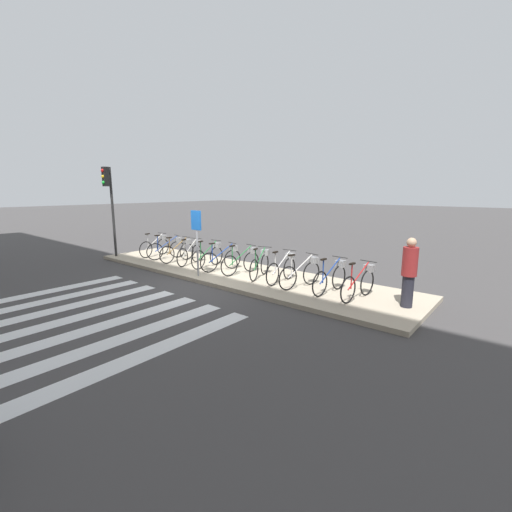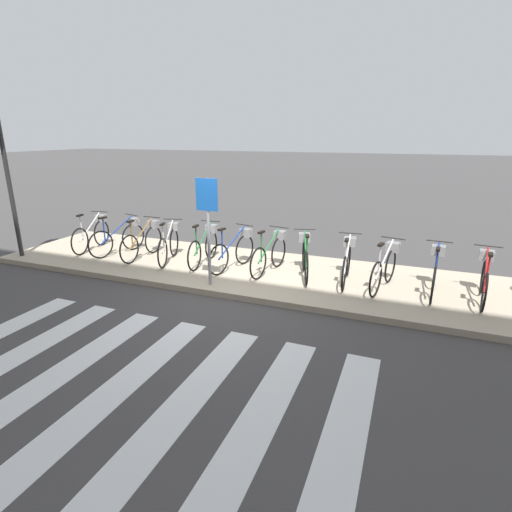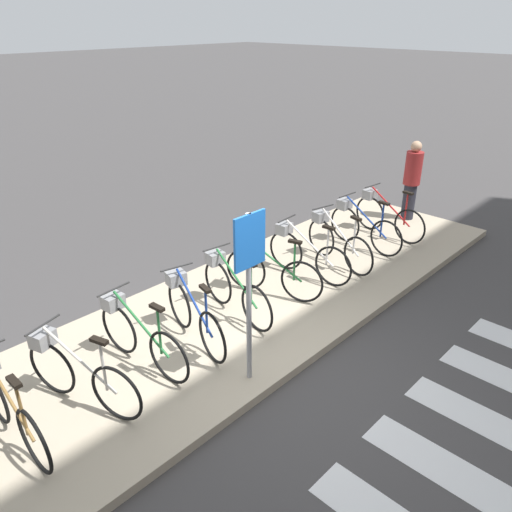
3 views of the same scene
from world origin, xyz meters
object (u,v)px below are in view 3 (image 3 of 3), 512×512
object	(u,v)px
parked_bicycle_3	(75,370)
parked_bicycle_7	(267,268)
parked_bicycle_9	(336,239)
parked_bicycle_10	(361,224)
parked_bicycle_8	(304,251)
parked_bicycle_2	(7,404)
parked_bicycle_4	(137,333)
pedestrian	(412,179)
sign_post	(249,271)
parked_bicycle_5	(191,310)
parked_bicycle_6	(232,286)
parked_bicycle_11	(386,214)

from	to	relation	value
parked_bicycle_3	parked_bicycle_7	distance (m)	3.20
parked_bicycle_9	parked_bicycle_10	bearing A→B (deg)	3.80
parked_bicycle_3	parked_bicycle_7	bearing A→B (deg)	2.25
parked_bicycle_8	parked_bicycle_2	bearing A→B (deg)	-178.78
parked_bicycle_10	parked_bicycle_4	bearing A→B (deg)	179.54
pedestrian	sign_post	size ratio (longest dim) A/B	0.79
parked_bicycle_5	parked_bicycle_10	xyz separation A→B (m)	(4.03, 0.04, 0.00)
parked_bicycle_6	sign_post	xyz separation A→B (m)	(-0.85, -1.18, 0.98)
parked_bicycle_7	parked_bicycle_3	bearing A→B (deg)	-177.75
pedestrian	parked_bicycle_2	bearing A→B (deg)	-179.10
parked_bicycle_3	parked_bicycle_6	distance (m)	2.45
parked_bicycle_6	parked_bicycle_8	bearing A→B (deg)	-0.14
parked_bicycle_8	pedestrian	size ratio (longest dim) A/B	0.98
parked_bicycle_6	parked_bicycle_10	distance (m)	3.22
parked_bicycle_3	parked_bicycle_7	size ratio (longest dim) A/B	1.01
parked_bicycle_2	parked_bicycle_6	world-z (taller)	same
parked_bicycle_3	parked_bicycle_5	bearing A→B (deg)	1.35
parked_bicycle_6	parked_bicycle_5	bearing A→B (deg)	-174.54
parked_bicycle_7	parked_bicycle_10	xyz separation A→B (m)	(2.47, -0.05, 0.00)
parked_bicycle_4	parked_bicycle_9	xyz separation A→B (m)	(3.93, -0.10, 0.00)
parked_bicycle_6	parked_bicycle_4	bearing A→B (deg)	-179.92
parked_bicycle_5	parked_bicycle_6	world-z (taller)	same
parked_bicycle_5	parked_bicycle_8	distance (m)	2.42
sign_post	parked_bicycle_8	bearing A→B (deg)	25.50
parked_bicycle_9	parked_bicycle_3	bearing A→B (deg)	-179.80
parked_bicycle_2	parked_bicycle_7	xyz separation A→B (m)	(3.91, 0.12, 0.00)
parked_bicycle_11	parked_bicycle_10	bearing A→B (deg)	177.69
parked_bicycle_7	parked_bicycle_8	world-z (taller)	same
parked_bicycle_2	parked_bicycle_4	xyz separation A→B (m)	(1.58, 0.10, 0.00)
parked_bicycle_8	parked_bicycle_10	size ratio (longest dim) A/B	1.00
parked_bicycle_4	parked_bicycle_11	xyz separation A→B (m)	(5.60, -0.07, 0.00)
parked_bicycle_4	parked_bicycle_7	distance (m)	2.33
parked_bicycle_11	parked_bicycle_8	bearing A→B (deg)	178.35
parked_bicycle_8	parked_bicycle_10	bearing A→B (deg)	-1.32
parked_bicycle_8	parked_bicycle_9	xyz separation A→B (m)	(0.73, -0.10, 0.00)
parked_bicycle_9	parked_bicycle_11	size ratio (longest dim) A/B	0.98
parked_bicycle_5	parked_bicycle_6	xyz separation A→B (m)	(0.81, 0.08, 0.00)
parked_bicycle_3	parked_bicycle_5	world-z (taller)	same
parked_bicycle_3	parked_bicycle_4	xyz separation A→B (m)	(0.86, 0.11, 0.00)
parked_bicycle_6	parked_bicycle_11	world-z (taller)	same
parked_bicycle_9	parked_bicycle_6	bearing A→B (deg)	177.57
parked_bicycle_3	parked_bicycle_4	bearing A→B (deg)	7.52
parked_bicycle_2	parked_bicycle_11	world-z (taller)	same
parked_bicycle_2	parked_bicycle_6	xyz separation A→B (m)	(3.17, 0.11, 0.00)
sign_post	parked_bicycle_11	bearing A→B (deg)	12.78
parked_bicycle_2	sign_post	size ratio (longest dim) A/B	0.77
parked_bicycle_11	sign_post	xyz separation A→B (m)	(-4.87, -1.10, 0.98)
parked_bicycle_2	parked_bicycle_8	size ratio (longest dim) A/B	1.00
parked_bicycle_6	parked_bicycle_8	xyz separation A→B (m)	(1.61, -0.00, 0.00)
parked_bicycle_2	parked_bicycle_8	xyz separation A→B (m)	(4.78, 0.10, 0.00)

